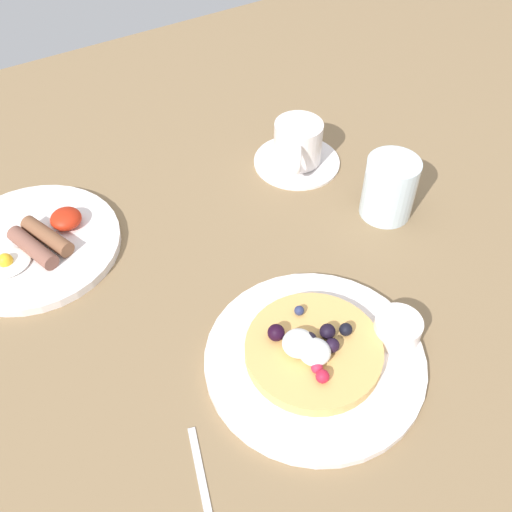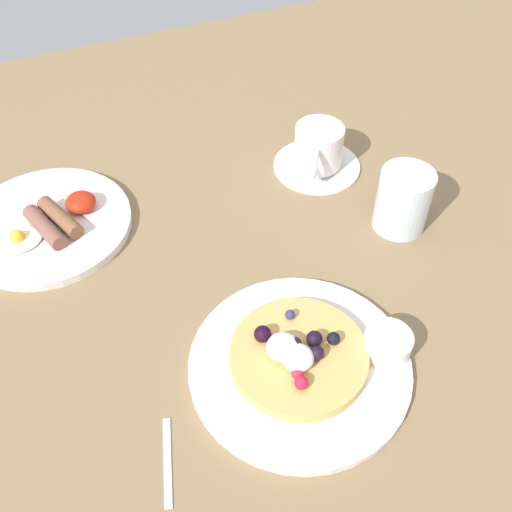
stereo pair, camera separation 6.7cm
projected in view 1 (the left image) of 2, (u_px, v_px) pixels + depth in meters
name	position (u px, v px, depth m)	size (l,w,h in m)	color
ground_plane	(199.00, 302.00, 0.77)	(2.05, 1.37, 0.03)	olive
pancake_plate	(315.00, 360.00, 0.68)	(0.26, 0.26, 0.01)	white
pancake_with_berries	(313.00, 349.00, 0.67)	(0.16, 0.16, 0.04)	#E2AA5C
syrup_ramekin	(397.00, 328.00, 0.69)	(0.06, 0.06, 0.03)	white
breakfast_plate	(33.00, 245.00, 0.81)	(0.24, 0.24, 0.01)	white
fried_breakfast	(41.00, 239.00, 0.79)	(0.15, 0.10, 0.03)	brown
coffee_saucer	(297.00, 161.00, 0.93)	(0.14, 0.14, 0.01)	white
coffee_cup	(298.00, 142.00, 0.91)	(0.08, 0.10, 0.06)	white
water_glass	(389.00, 188.00, 0.83)	(0.07, 0.07, 0.09)	silver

